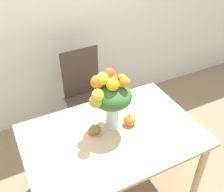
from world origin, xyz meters
TOP-DOWN VIEW (x-y plane):
  - ground_plane at (0.00, 0.00)m, footprint 12.00×12.00m
  - wall_back at (0.00, 1.32)m, footprint 8.00×0.06m
  - dining_table at (0.00, 0.00)m, footprint 1.34×0.89m
  - flower_vase at (0.02, 0.08)m, footprint 0.35×0.33m
  - pumpkin at (0.17, 0.04)m, footprint 0.10×0.10m
  - turkey_figurine at (-0.12, 0.08)m, footprint 0.10×0.13m
  - dining_chair_near_window at (0.11, 0.83)m, footprint 0.42×0.42m

SIDE VIEW (x-z plane):
  - ground_plane at x=0.00m, z-range 0.00..0.00m
  - dining_chair_near_window at x=0.11m, z-range 0.01..1.01m
  - dining_table at x=0.00m, z-range 0.27..1.01m
  - pumpkin at x=0.17m, z-range 0.73..0.82m
  - turkey_figurine at x=-0.12m, z-range 0.74..0.82m
  - flower_vase at x=0.02m, z-range 0.80..1.31m
  - wall_back at x=0.00m, z-range 0.00..2.70m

